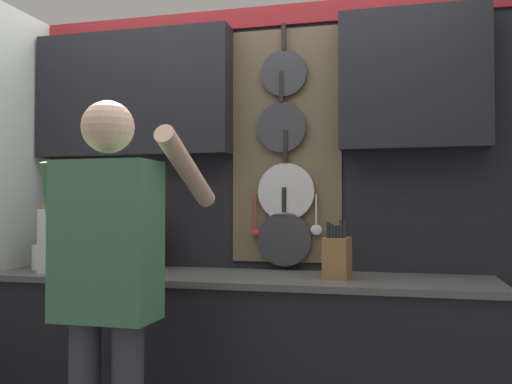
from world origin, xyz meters
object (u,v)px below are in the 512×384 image
object	(u,v)px
knife_block	(337,257)
utensil_crock	(43,254)
microwave	(102,240)
person	(108,275)

from	to	relation	value
knife_block	utensil_crock	xyz separation A→B (m)	(-1.53, 0.00, -0.02)
microwave	utensil_crock	distance (m)	0.35
microwave	person	bearing A→B (deg)	-58.68
microwave	utensil_crock	size ratio (longest dim) A/B	1.46
utensil_crock	person	xyz separation A→B (m)	(0.73, -0.64, -0.01)
utensil_crock	person	bearing A→B (deg)	-41.19
microwave	utensil_crock	bearing A→B (deg)	179.80
microwave	person	xyz separation A→B (m)	(0.39, -0.64, -0.09)
microwave	utensil_crock	xyz separation A→B (m)	(-0.34, 0.00, -0.08)
knife_block	person	xyz separation A→B (m)	(-0.80, -0.64, -0.03)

